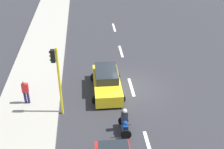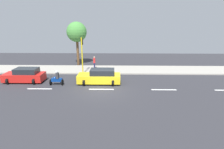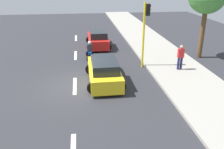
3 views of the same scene
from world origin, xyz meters
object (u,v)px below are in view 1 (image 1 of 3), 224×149
(car_yellow_cab, at_px, (107,82))
(pedestrian_near_signal, at_px, (26,91))
(traffic_light_corner, at_px, (57,73))
(motorcycle, at_px, (125,122))

(car_yellow_cab, bearing_deg, pedestrian_near_signal, 12.55)
(car_yellow_cab, distance_m, pedestrian_near_signal, 5.41)
(pedestrian_near_signal, xyz_separation_m, traffic_light_corner, (-2.21, 1.15, 1.87))
(car_yellow_cab, distance_m, traffic_light_corner, 4.43)
(motorcycle, distance_m, traffic_light_corner, 4.81)
(car_yellow_cab, height_order, traffic_light_corner, traffic_light_corner)
(traffic_light_corner, bearing_deg, pedestrian_near_signal, -27.39)
(motorcycle, bearing_deg, traffic_light_corner, -28.90)
(pedestrian_near_signal, distance_m, traffic_light_corner, 3.12)
(motorcycle, distance_m, pedestrian_near_signal, 6.74)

